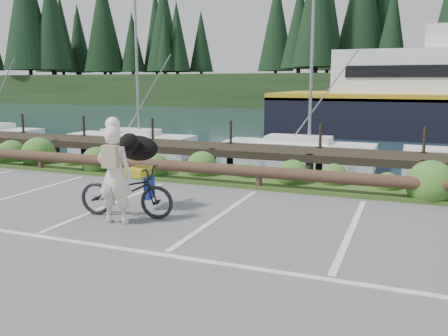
{
  "coord_description": "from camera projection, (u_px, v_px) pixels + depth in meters",
  "views": [
    {
      "loc": [
        3.51,
        -6.63,
        2.68
      ],
      "look_at": [
        0.29,
        1.46,
        1.1
      ],
      "focal_mm": 38.0,
      "sensor_mm": 36.0,
      "label": 1
    }
  ],
  "objects": [
    {
      "name": "ground",
      "position": [
        175.0,
        247.0,
        7.81
      ],
      "size": [
        72.0,
        72.0,
        0.0
      ],
      "primitive_type": "plane",
      "color": "#59595B"
    },
    {
      "name": "dog",
      "position": [
        138.0,
        148.0,
        9.97
      ],
      "size": [
        0.58,
        0.99,
        0.54
      ],
      "primitive_type": "ellipsoid",
      "rotation": [
        0.0,
        0.0,
        1.71
      ],
      "color": "black",
      "rests_on": "bicycle"
    },
    {
      "name": "log_rail",
      "position": [
        259.0,
        189.0,
        12.02
      ],
      "size": [
        32.0,
        0.3,
        0.6
      ],
      "primitive_type": null,
      "color": "#443021",
      "rests_on": "ground"
    },
    {
      "name": "bicycle",
      "position": [
        126.0,
        191.0,
        9.5
      ],
      "size": [
        2.07,
        0.97,
        1.04
      ],
      "primitive_type": "imported",
      "rotation": [
        0.0,
        0.0,
        1.71
      ],
      "color": "black",
      "rests_on": "ground"
    },
    {
      "name": "harbor_backdrop",
      "position": [
        394.0,
        98.0,
        79.44
      ],
      "size": [
        170.0,
        160.0,
        30.0
      ],
      "color": "#172D37",
      "rests_on": "ground"
    },
    {
      "name": "vegetation_strip",
      "position": [
        267.0,
        182.0,
        12.65
      ],
      "size": [
        34.0,
        1.6,
        0.1
      ],
      "primitive_type": "cube",
      "color": "#3D5B21",
      "rests_on": "ground"
    },
    {
      "name": "cyclist",
      "position": [
        115.0,
        175.0,
        8.98
      ],
      "size": [
        0.75,
        0.54,
        1.89
      ],
      "primitive_type": "imported",
      "rotation": [
        0.0,
        0.0,
        3.28
      ],
      "color": "white",
      "rests_on": "ground"
    }
  ]
}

